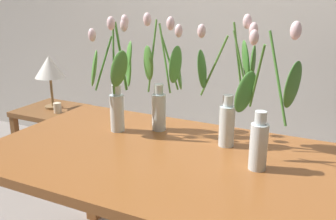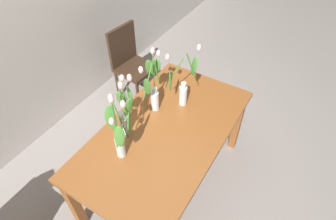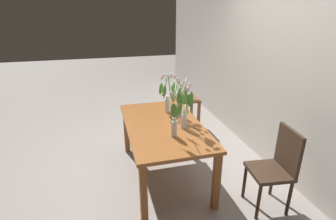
% 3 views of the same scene
% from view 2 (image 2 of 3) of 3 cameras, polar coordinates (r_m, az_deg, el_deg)
% --- Properties ---
extents(ground_plane, '(18.00, 18.00, 0.00)m').
position_cam_2_polar(ground_plane, '(2.83, -0.47, -14.00)').
color(ground_plane, gray).
extents(room_wall_rear, '(9.00, 0.10, 2.70)m').
position_cam_2_polar(room_wall_rear, '(2.84, -29.53, 17.13)').
color(room_wall_rear, beige).
rests_on(room_wall_rear, ground).
extents(dining_table, '(1.60, 0.90, 0.74)m').
position_cam_2_polar(dining_table, '(2.30, -0.56, -5.65)').
color(dining_table, brown).
rests_on(dining_table, ground).
extents(tulip_vase_0, '(0.22, 0.23, 0.55)m').
position_cam_2_polar(tulip_vase_0, '(1.94, -10.06, -4.81)').
color(tulip_vase_0, silver).
rests_on(tulip_vase_0, dining_table).
extents(tulip_vase_1, '(0.17, 0.22, 0.56)m').
position_cam_2_polar(tulip_vase_1, '(2.09, -8.79, -0.69)').
color(tulip_vase_1, silver).
rests_on(tulip_vase_1, dining_table).
extents(tulip_vase_2, '(0.28, 0.21, 0.56)m').
position_cam_2_polar(tulip_vase_2, '(2.34, 3.05, 4.73)').
color(tulip_vase_2, silver).
rests_on(tulip_vase_2, dining_table).
extents(tulip_vase_3, '(0.26, 0.16, 0.56)m').
position_cam_2_polar(tulip_vase_3, '(2.26, -3.01, 4.47)').
color(tulip_vase_3, silver).
rests_on(tulip_vase_3, dining_table).
extents(dining_chair, '(0.44, 0.44, 0.93)m').
position_cam_2_polar(dining_chair, '(3.35, -7.75, 9.90)').
color(dining_chair, '#382619').
rests_on(dining_chair, ground).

